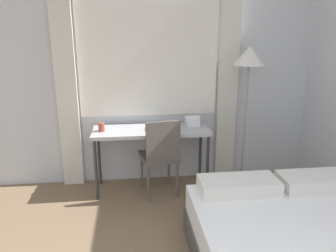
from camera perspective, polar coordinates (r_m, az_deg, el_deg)
The scene contains 7 objects.
wall_back_with_window at distance 4.00m, azimuth -2.02°, elevation 9.06°, with size 4.82×0.13×2.70m.
desk at distance 3.83m, azimuth -2.94°, elevation -1.51°, with size 1.35×0.48×0.76m.
desk_chair at distance 3.69m, azimuth -1.31°, elevation -4.72°, with size 0.46×0.46×0.93m.
standing_lamp at distance 3.79m, azimuth 13.84°, elevation 9.83°, with size 0.35×0.35×1.70m.
telephone at distance 3.96m, azimuth 4.24°, elevation 0.87°, with size 0.18×0.17×0.11m.
book at distance 3.77m, azimuth -1.90°, elevation -0.50°, with size 0.27×0.23×0.02m.
mug at distance 3.79m, azimuth -11.51°, elevation -0.20°, with size 0.07×0.07×0.10m.
Camera 1 is at (-0.33, -0.62, 1.86)m, focal length 35.00 mm.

